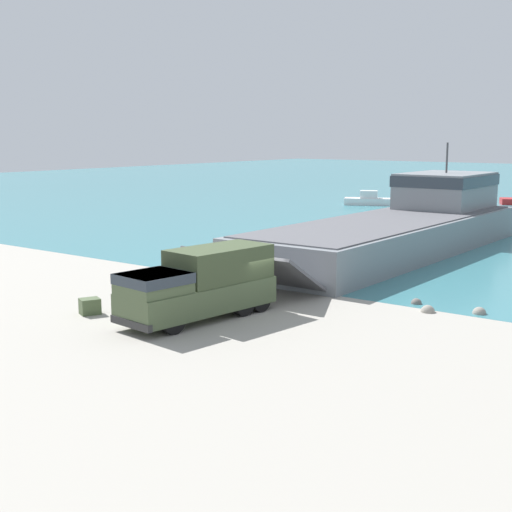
% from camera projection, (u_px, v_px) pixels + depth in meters
% --- Properties ---
extents(ground_plane, '(240.00, 240.00, 0.00)m').
position_uv_depth(ground_plane, '(252.00, 308.00, 34.24)').
color(ground_plane, '#9E998E').
extents(landing_craft, '(8.32, 32.15, 7.63)m').
position_uv_depth(landing_craft, '(404.00, 224.00, 51.48)').
color(landing_craft, gray).
rests_on(landing_craft, ground_plane).
extents(military_truck, '(3.43, 7.95, 3.15)m').
position_uv_depth(military_truck, '(200.00, 284.00, 31.99)').
color(military_truck, '#475638').
rests_on(military_truck, ground_plane).
extents(soldier_on_ramp, '(0.39, 0.50, 1.79)m').
position_uv_depth(soldier_on_ramp, '(165.00, 286.00, 34.37)').
color(soldier_on_ramp, '#4C4738').
rests_on(soldier_on_ramp, ground_plane).
extents(moored_boat_c, '(6.93, 4.62, 1.70)m').
position_uv_depth(moored_boat_c, '(372.00, 200.00, 84.64)').
color(moored_boat_c, white).
rests_on(moored_boat_c, ground_plane).
extents(cargo_crate, '(1.04, 1.11, 0.74)m').
position_uv_depth(cargo_crate, '(90.00, 306.00, 33.05)').
color(cargo_crate, '#475638').
rests_on(cargo_crate, ground_plane).
extents(shoreline_rock_a, '(0.64, 0.64, 0.64)m').
position_uv_depth(shoreline_rock_a, '(479.00, 314.00, 33.16)').
color(shoreline_rock_a, gray).
rests_on(shoreline_rock_a, ground_plane).
extents(shoreline_rock_b, '(0.54, 0.54, 0.54)m').
position_uv_depth(shoreline_rock_b, '(416.00, 304.00, 35.13)').
color(shoreline_rock_b, '#66605B').
rests_on(shoreline_rock_b, ground_plane).
extents(shoreline_rock_c, '(0.67, 0.67, 0.67)m').
position_uv_depth(shoreline_rock_c, '(428.00, 312.00, 33.48)').
color(shoreline_rock_c, gray).
rests_on(shoreline_rock_c, ground_plane).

